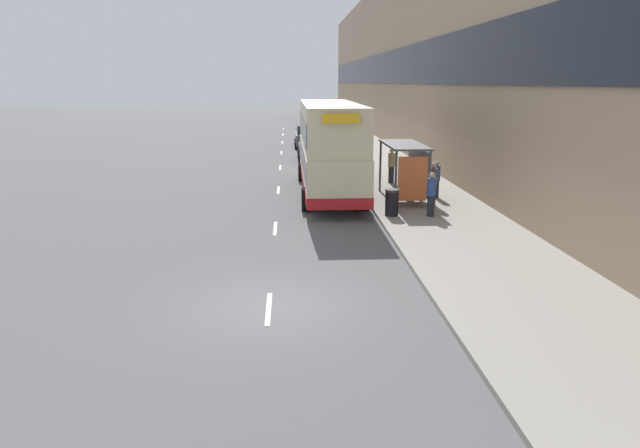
{
  "coord_description": "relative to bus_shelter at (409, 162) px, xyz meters",
  "views": [
    {
      "loc": [
        0.52,
        -12.92,
        5.28
      ],
      "look_at": [
        2.19,
        17.03,
        -2.25
      ],
      "focal_mm": 32.0,
      "sensor_mm": 36.0,
      "label": 1
    }
  ],
  "objects": [
    {
      "name": "pavement",
      "position": [
        0.73,
        26.93,
        -1.81
      ],
      "size": [
        5.0,
        93.0,
        0.14
      ],
      "color": "gray",
      "rests_on": "ground_plane"
    },
    {
      "name": "pedestrian_1",
      "position": [
        0.83,
        -1.04,
        -0.8
      ],
      "size": [
        0.36,
        0.36,
        1.83
      ],
      "color": "#23232D",
      "rests_on": "ground_plane"
    },
    {
      "name": "ground_plane",
      "position": [
        -5.77,
        -11.57,
        -1.88
      ],
      "size": [
        220.0,
        220.0,
        0.0
      ],
      "primitive_type": "plane",
      "color": "#5B595B"
    },
    {
      "name": "double_decker_bus_near",
      "position": [
        -3.3,
        2.39,
        0.41
      ],
      "size": [
        2.85,
        11.46,
        4.3
      ],
      "color": "beige",
      "rests_on": "ground_plane"
    },
    {
      "name": "lane_mark_2",
      "position": [
        -5.77,
        3.58,
        -1.87
      ],
      "size": [
        0.12,
        2.0,
        0.01
      ],
      "color": "silver",
      "rests_on": "ground_plane"
    },
    {
      "name": "pedestrian_at_shelter",
      "position": [
        0.28,
        -3.01,
        -0.85
      ],
      "size": [
        0.34,
        0.34,
        1.73
      ],
      "color": "#23232D",
      "rests_on": "ground_plane"
    },
    {
      "name": "litter_bin",
      "position": [
        -1.22,
        -2.82,
        -1.21
      ],
      "size": [
        0.55,
        0.55,
        1.05
      ],
      "color": "black",
      "rests_on": "ground_plane"
    },
    {
      "name": "pedestrian_2",
      "position": [
        1.42,
        0.65,
        -0.89
      ],
      "size": [
        0.33,
        0.33,
        1.65
      ],
      "color": "#23232D",
      "rests_on": "ground_plane"
    },
    {
      "name": "pedestrian_3",
      "position": [
        0.07,
        4.55,
        -0.82
      ],
      "size": [
        0.36,
        0.36,
        1.79
      ],
      "color": "#23232D",
      "rests_on": "ground_plane"
    },
    {
      "name": "lane_mark_3",
      "position": [
        -5.77,
        11.23,
        -1.87
      ],
      "size": [
        0.12,
        2.0,
        0.01
      ],
      "color": "silver",
      "rests_on": "ground_plane"
    },
    {
      "name": "terrace_facade",
      "position": [
        4.72,
        26.93,
        5.24
      ],
      "size": [
        3.1,
        93.0,
        14.25
      ],
      "color": "#9E846B",
      "rests_on": "ground_plane"
    },
    {
      "name": "lane_mark_4",
      "position": [
        -5.77,
        18.89,
        -1.87
      ],
      "size": [
        0.12,
        2.0,
        0.01
      ],
      "color": "silver",
      "rests_on": "ground_plane"
    },
    {
      "name": "lane_mark_6",
      "position": [
        -5.77,
        34.21,
        -1.87
      ],
      "size": [
        0.12,
        2.0,
        0.01
      ],
      "color": "silver",
      "rests_on": "ground_plane"
    },
    {
      "name": "lane_mark_7",
      "position": [
        -5.77,
        41.86,
        -1.87
      ],
      "size": [
        0.12,
        2.0,
        0.01
      ],
      "color": "silver",
      "rests_on": "ground_plane"
    },
    {
      "name": "lane_mark_5",
      "position": [
        -5.77,
        26.55,
        -1.87
      ],
      "size": [
        0.12,
        2.0,
        0.01
      ],
      "color": "silver",
      "rests_on": "ground_plane"
    },
    {
      "name": "car_0",
      "position": [
        -3.56,
        14.31,
        -1.04
      ],
      "size": [
        2.09,
        4.42,
        1.68
      ],
      "color": "black",
      "rests_on": "ground_plane"
    },
    {
      "name": "car_1",
      "position": [
        -3.68,
        22.56,
        -0.99
      ],
      "size": [
        2.1,
        4.47,
        1.81
      ],
      "color": "#4C5156",
      "rests_on": "ground_plane"
    },
    {
      "name": "lane_mark_1",
      "position": [
        -5.77,
        -4.08,
        -1.87
      ],
      "size": [
        0.12,
        2.0,
        0.01
      ],
      "color": "silver",
      "rests_on": "ground_plane"
    },
    {
      "name": "lane_mark_0",
      "position": [
        -5.77,
        -11.74,
        -1.87
      ],
      "size": [
        0.12,
        2.0,
        0.01
      ],
      "color": "silver",
      "rests_on": "ground_plane"
    },
    {
      "name": "bus_shelter",
      "position": [
        0.0,
        0.0,
        0.0
      ],
      "size": [
        1.6,
        4.2,
        2.48
      ],
      "color": "#4C4C51",
      "rests_on": "ground_plane"
    },
    {
      "name": "car_2",
      "position": [
        -2.69,
        31.22,
        -1.03
      ],
      "size": [
        2.02,
        4.55,
        1.71
      ],
      "color": "#4C5156",
      "rests_on": "ground_plane"
    }
  ]
}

